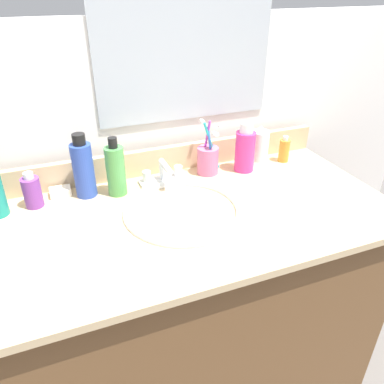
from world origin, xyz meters
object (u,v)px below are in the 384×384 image
Objects in this scene: faucet at (163,175)px; bottle_soap_pink at (245,149)px; bottle_oil_amber at (284,150)px; cup_pink at (208,159)px; bottle_cream_purple at (32,192)px; bottle_toner_green at (116,170)px; bottle_lotion_white at (260,145)px; bottle_shampoo_blue at (83,169)px; soap_bar at (60,192)px.

faucet is 0.30m from bottle_soap_pink.
cup_pink is (-0.30, 0.01, 0.01)m from bottle_oil_amber.
bottle_toner_green reaches higher than bottle_cream_purple.
bottle_lotion_white is 0.64m from bottle_shampoo_blue.
bottle_cream_purple is at bearing -176.08° from bottle_shampoo_blue.
bottle_soap_pink is 1.30× the size of bottle_lotion_white.
cup_pink reaches higher than bottle_toner_green.
bottle_shampoo_blue is 3.18× the size of soap_bar.
bottle_lotion_white is 0.72m from soap_bar.
bottle_shampoo_blue is at bearing -20.64° from soap_bar.
soap_bar is (-0.17, 0.06, -0.07)m from bottle_toner_green.
soap_bar is (0.08, 0.04, -0.04)m from bottle_cream_purple.
faucet is at bearing -173.56° from bottle_lotion_white.
faucet is 0.83× the size of cup_pink.
bottle_toner_green is at bearing -3.45° from bottle_cream_purple.
bottle_oil_amber is at bearing -2.80° from soap_bar.
bottle_oil_amber is 0.30m from cup_pink.
faucet is at bearing -1.89° from bottle_shampoo_blue.
soap_bar is (-0.49, 0.03, -0.04)m from cup_pink.
bottle_cream_purple is (-0.40, -0.00, 0.02)m from faucet.
soap_bar is (-0.08, 0.03, -0.08)m from bottle_shampoo_blue.
soap_bar is at bearing 175.31° from bottle_soap_pink.
cup_pink reaches higher than bottle_cream_purple.
bottle_lotion_white reaches higher than soap_bar.
bottle_shampoo_blue is at bearing 3.92° from bottle_cream_purple.
bottle_soap_pink is (0.30, -0.01, 0.05)m from faucet.
bottle_shampoo_blue is (-0.54, 0.02, 0.01)m from bottle_soap_pink.
bottle_cream_purple is 1.14× the size of bottle_oil_amber.
bottle_soap_pink is 0.86× the size of bottle_shampoo_blue.
faucet is at bearing 0.34° from bottle_cream_purple.
soap_bar is (-0.33, 0.04, -0.02)m from faucet.
soap_bar is at bearing 27.58° from bottle_cream_purple.
bottle_lotion_white is at bearing 6.41° from bottle_toner_green.
bottle_oil_amber is at bearing 0.08° from bottle_cream_purple.
bottle_shampoo_blue reaches higher than bottle_lotion_white.
cup_pink is (-0.13, 0.02, -0.03)m from bottle_soap_pink.
faucet is 1.64× the size of bottle_oil_amber.
bottle_cream_purple is at bearing -179.92° from bottle_oil_amber.
bottle_cream_purple is 0.87m from bottle_oil_amber.
bottle_cream_purple is at bearing -176.66° from bottle_lotion_white.
cup_pink is at bearing 169.39° from bottle_soap_pink.
bottle_soap_pink is 0.13m from cup_pink.
bottle_toner_green is 1.93× the size of bottle_oil_amber.
cup_pink is 3.00× the size of soap_bar.
bottle_soap_pink is at bearing -0.90° from bottle_cream_purple.
bottle_shampoo_blue is at bearing -179.65° from cup_pink.
bottle_lotion_white is (0.09, 0.06, -0.02)m from bottle_soap_pink.
bottle_cream_purple is 0.55× the size of bottle_shampoo_blue.
soap_bar is at bearing 162.16° from bottle_toner_green.
bottle_soap_pink is 0.55m from bottle_shampoo_blue.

